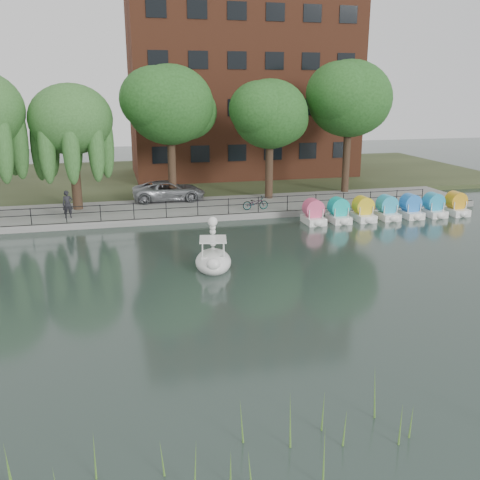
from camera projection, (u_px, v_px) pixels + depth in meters
name	position (u px, v px, depth m)	size (l,w,h in m)	color
ground_plane	(251.00, 298.00, 21.81)	(120.00, 120.00, 0.00)	#374944
promenade	(191.00, 209.00, 36.69)	(40.00, 6.00, 0.40)	gray
kerb	(198.00, 219.00, 33.94)	(40.00, 0.25, 0.40)	gray
land_strip	(168.00, 177.00, 49.76)	(60.00, 22.00, 0.36)	#47512D
railing	(198.00, 204.00, 33.86)	(32.00, 0.05, 1.00)	black
apartment_building	(241.00, 75.00, 48.80)	(20.00, 10.07, 18.00)	#4C1E16
willow_mid	(71.00, 120.00, 34.23)	(5.32, 5.32, 8.15)	#473323
broadleaf_center	(170.00, 105.00, 36.43)	(6.00, 6.00, 9.25)	#473323
broadleaf_right	(270.00, 115.00, 37.76)	(5.40, 5.40, 8.32)	#473323
broadleaf_far	(350.00, 99.00, 39.90)	(6.30, 6.30, 9.71)	#473323
minivan	(169.00, 189.00, 38.24)	(5.89, 2.71, 1.64)	gray
bicycle	(255.00, 202.00, 35.52)	(1.72, 0.60, 1.00)	gray
pedestrian	(67.00, 202.00, 33.11)	(0.71, 0.48, 1.98)	black
swan_boat	(213.00, 257.00, 25.32)	(2.16, 2.95, 2.28)	white
pedal_boat_row	(387.00, 210.00, 34.71)	(11.35, 1.70, 1.40)	white
reed_bank	(428.00, 409.00, 13.24)	(24.00, 2.40, 1.20)	#669938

